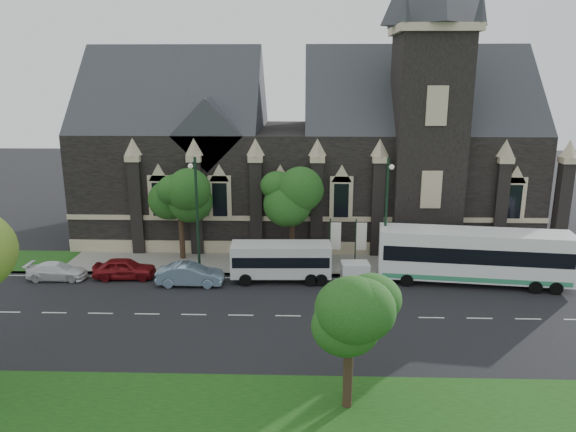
{
  "coord_description": "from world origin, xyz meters",
  "views": [
    {
      "loc": [
        3.96,
        -31.36,
        14.68
      ],
      "look_at": [
        2.81,
        6.0,
        4.97
      ],
      "focal_mm": 33.63,
      "sensor_mm": 36.0,
      "label": 1
    }
  ],
  "objects_px": {
    "tree_walk_left": "(183,191)",
    "box_trailer": "(355,271)",
    "street_lamp_mid": "(196,210)",
    "car_far_white": "(57,271)",
    "tree_park_east": "(353,311)",
    "tree_walk_right": "(295,191)",
    "car_far_red": "(125,268)",
    "banner_flag_left": "(334,239)",
    "sedan": "(190,275)",
    "street_lamp_near": "(387,211)",
    "banner_flag_center": "(359,239)",
    "shuttle_bus": "(281,259)",
    "tour_coach": "(474,255)",
    "banner_flag_right": "(385,239)"
  },
  "relations": [
    {
      "from": "shuttle_bus",
      "to": "banner_flag_center",
      "type": "bearing_deg",
      "value": 23.67
    },
    {
      "from": "banner_flag_left",
      "to": "sedan",
      "type": "bearing_deg",
      "value": -159.37
    },
    {
      "from": "tour_coach",
      "to": "sedan",
      "type": "height_order",
      "value": "tour_coach"
    },
    {
      "from": "banner_flag_right",
      "to": "tour_coach",
      "type": "bearing_deg",
      "value": -26.22
    },
    {
      "from": "tree_park_east",
      "to": "banner_flag_left",
      "type": "relative_size",
      "value": 1.57
    },
    {
      "from": "tree_walk_right",
      "to": "sedan",
      "type": "relative_size",
      "value": 1.63
    },
    {
      "from": "car_far_white",
      "to": "banner_flag_right",
      "type": "bearing_deg",
      "value": -82.95
    },
    {
      "from": "tree_walk_right",
      "to": "tree_park_east",
      "type": "bearing_deg",
      "value": -81.58
    },
    {
      "from": "box_trailer",
      "to": "sedan",
      "type": "distance_m",
      "value": 11.99
    },
    {
      "from": "street_lamp_mid",
      "to": "car_far_white",
      "type": "relative_size",
      "value": 2.05
    },
    {
      "from": "tree_walk_right",
      "to": "car_far_red",
      "type": "relative_size",
      "value": 1.71
    },
    {
      "from": "tree_park_east",
      "to": "box_trailer",
      "type": "distance_m",
      "value": 15.71
    },
    {
      "from": "tree_walk_right",
      "to": "car_far_red",
      "type": "bearing_deg",
      "value": -160.34
    },
    {
      "from": "sedan",
      "to": "banner_flag_center",
      "type": "bearing_deg",
      "value": -72.66
    },
    {
      "from": "tree_walk_left",
      "to": "box_trailer",
      "type": "xyz_separation_m",
      "value": [
        13.52,
        -4.85,
        -4.86
      ]
    },
    {
      "from": "tree_park_east",
      "to": "tree_walk_left",
      "type": "xyz_separation_m",
      "value": [
        -11.97,
        20.03,
        1.12
      ]
    },
    {
      "from": "car_far_red",
      "to": "street_lamp_near",
      "type": "bearing_deg",
      "value": -90.29
    },
    {
      "from": "tree_walk_left",
      "to": "car_far_red",
      "type": "relative_size",
      "value": 1.67
    },
    {
      "from": "banner_flag_left",
      "to": "car_far_white",
      "type": "relative_size",
      "value": 0.91
    },
    {
      "from": "tree_walk_left",
      "to": "banner_flag_center",
      "type": "distance_m",
      "value": 14.58
    },
    {
      "from": "banner_flag_right",
      "to": "shuttle_bus",
      "type": "relative_size",
      "value": 0.54
    },
    {
      "from": "tree_walk_left",
      "to": "banner_flag_right",
      "type": "xyz_separation_m",
      "value": [
        16.08,
        -1.7,
        -3.35
      ]
    },
    {
      "from": "tree_park_east",
      "to": "tour_coach",
      "type": "xyz_separation_m",
      "value": [
        10.09,
        15.38,
        -2.48
      ]
    },
    {
      "from": "banner_flag_right",
      "to": "shuttle_bus",
      "type": "distance_m",
      "value": 8.5
    },
    {
      "from": "banner_flag_left",
      "to": "box_trailer",
      "type": "xyz_separation_m",
      "value": [
        1.43,
        -3.15,
        -1.51
      ]
    },
    {
      "from": "box_trailer",
      "to": "street_lamp_mid",
      "type": "bearing_deg",
      "value": 170.16
    },
    {
      "from": "banner_flag_right",
      "to": "banner_flag_center",
      "type": "bearing_deg",
      "value": 180.0
    },
    {
      "from": "box_trailer",
      "to": "car_far_white",
      "type": "xyz_separation_m",
      "value": [
        -22.11,
        -0.0,
        -0.23
      ]
    },
    {
      "from": "banner_flag_left",
      "to": "sedan",
      "type": "xyz_separation_m",
      "value": [
        -10.53,
        -3.96,
        -1.6
      ]
    },
    {
      "from": "banner_flag_center",
      "to": "sedan",
      "type": "xyz_separation_m",
      "value": [
        -12.53,
        -3.96,
        -1.6
      ]
    },
    {
      "from": "shuttle_bus",
      "to": "tour_coach",
      "type": "bearing_deg",
      "value": -2.2
    },
    {
      "from": "tree_park_east",
      "to": "street_lamp_mid",
      "type": "relative_size",
      "value": 0.7
    },
    {
      "from": "tree_park_east",
      "to": "box_trailer",
      "type": "xyz_separation_m",
      "value": [
        1.55,
        15.18,
        -3.75
      ]
    },
    {
      "from": "tree_walk_right",
      "to": "banner_flag_center",
      "type": "bearing_deg",
      "value": -18.64
    },
    {
      "from": "banner_flag_right",
      "to": "tour_coach",
      "type": "distance_m",
      "value": 6.67
    },
    {
      "from": "tree_park_east",
      "to": "tree_walk_left",
      "type": "distance_m",
      "value": 23.36
    },
    {
      "from": "shuttle_bus",
      "to": "car_far_red",
      "type": "distance_m",
      "value": 11.76
    },
    {
      "from": "street_lamp_near",
      "to": "banner_flag_right",
      "type": "bearing_deg",
      "value": 81.44
    },
    {
      "from": "banner_flag_right",
      "to": "sedan",
      "type": "bearing_deg",
      "value": -164.74
    },
    {
      "from": "box_trailer",
      "to": "banner_flag_left",
      "type": "bearing_deg",
      "value": 110.71
    },
    {
      "from": "street_lamp_mid",
      "to": "tree_walk_right",
      "type": "bearing_deg",
      "value": 26.65
    },
    {
      "from": "street_lamp_mid",
      "to": "banner_flag_right",
      "type": "bearing_deg",
      "value": 7.6
    },
    {
      "from": "sedan",
      "to": "car_far_white",
      "type": "relative_size",
      "value": 1.09
    },
    {
      "from": "tree_walk_right",
      "to": "street_lamp_near",
      "type": "relative_size",
      "value": 0.87
    },
    {
      "from": "tree_park_east",
      "to": "banner_flag_center",
      "type": "relative_size",
      "value": 1.57
    },
    {
      "from": "street_lamp_near",
      "to": "tree_walk_right",
      "type": "bearing_deg",
      "value": 151.94
    },
    {
      "from": "street_lamp_mid",
      "to": "car_far_red",
      "type": "relative_size",
      "value": 1.97
    },
    {
      "from": "banner_flag_left",
      "to": "banner_flag_center",
      "type": "distance_m",
      "value": 2.0
    },
    {
      "from": "banner_flag_right",
      "to": "sedan",
      "type": "height_order",
      "value": "banner_flag_right"
    },
    {
      "from": "street_lamp_near",
      "to": "box_trailer",
      "type": "bearing_deg",
      "value": -151.43
    }
  ]
}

